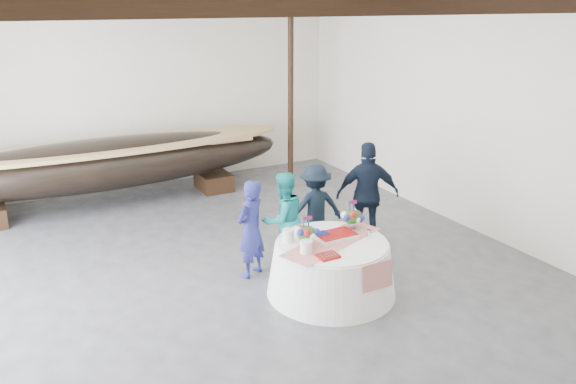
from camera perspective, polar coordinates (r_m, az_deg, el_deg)
floor at (r=8.95m, az=-4.73°, el=-9.76°), size 10.00×12.00×0.01m
wall_back at (r=13.74m, az=-15.29°, el=9.71°), size 10.00×0.02×4.50m
wall_right at (r=11.03m, az=19.63°, el=7.18°), size 0.02×12.00×4.50m
pavilion_structure at (r=8.63m, az=-7.78°, el=16.88°), size 9.80×11.76×4.50m
longboat_display at (r=12.68m, az=-17.92°, el=2.78°), size 8.05×1.61×1.51m
banquet_table at (r=8.66m, az=4.44°, el=-7.63°), size 1.98×1.98×0.85m
tabletop_items at (r=8.51m, az=4.07°, el=-3.85°), size 1.90×1.16×0.40m
guest_woman_blue at (r=9.02m, az=-3.82°, el=-3.75°), size 0.71×0.63×1.63m
guest_woman_teal at (r=9.35m, az=-0.51°, el=-2.83°), size 0.86×0.70×1.64m
guest_man_left at (r=10.00m, az=2.76°, el=-1.58°), size 1.11×0.76×1.58m
guest_man_right at (r=10.21m, az=8.09°, el=-0.26°), size 1.23×0.92×1.93m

